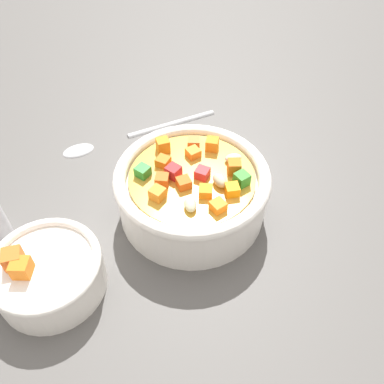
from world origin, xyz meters
TOP-DOWN VIEW (x-y plane):
  - ground_plane at (0.00, 0.00)cm, footprint 140.00×140.00cm
  - soup_bowl_main at (-0.01, -0.00)cm, footprint 15.46×15.46cm
  - spoon at (9.10, -11.41)cm, footprint 18.80×10.59cm
  - side_bowl_small at (12.29, 9.48)cm, footprint 9.77×9.77cm

SIDE VIEW (x-z plane):
  - ground_plane at x=0.00cm, z-range -2.00..0.00cm
  - spoon at x=9.10cm, z-range -0.03..0.83cm
  - side_bowl_small at x=12.29cm, z-range -0.38..4.59cm
  - soup_bowl_main at x=-0.01cm, z-range -0.17..6.36cm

